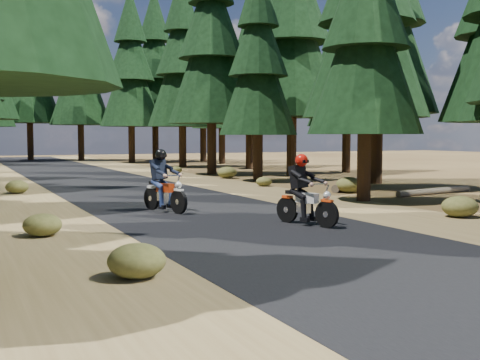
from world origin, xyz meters
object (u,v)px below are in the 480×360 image
at_px(log_near, 347,184).
at_px(rider_lead, 307,202).
at_px(log_far, 435,191).

xyz_separation_m(log_near, rider_lead, (-7.22, -8.35, 0.43)).
bearing_deg(rider_lead, log_near, -148.41).
relative_size(log_far, rider_lead, 2.06).
bearing_deg(log_near, log_far, -112.17).
distance_m(log_near, log_far, 3.88).
height_order(log_far, rider_lead, rider_lead).
xyz_separation_m(log_near, log_far, (1.40, -3.62, -0.04)).
relative_size(log_near, log_far, 1.15).
height_order(log_near, rider_lead, rider_lead).
distance_m(log_near, rider_lead, 11.05).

